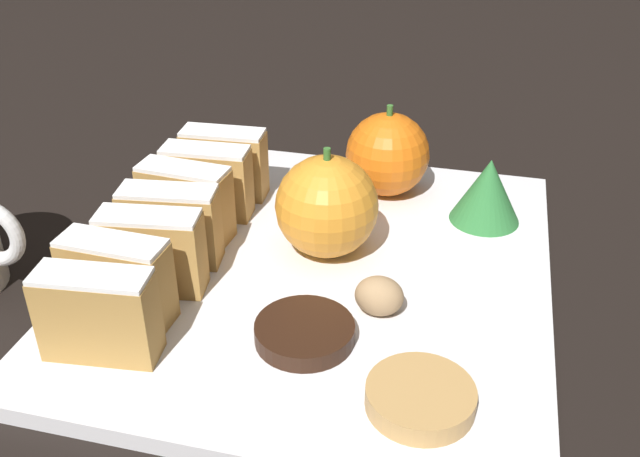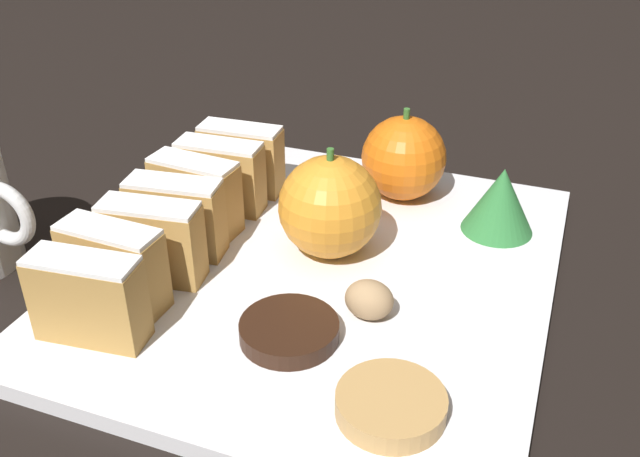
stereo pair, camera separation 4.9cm
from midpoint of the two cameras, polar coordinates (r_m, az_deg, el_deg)
name	(u,v)px [view 1 (the left image)]	position (r m, az deg, el deg)	size (l,w,h in m)	color
ground_plane	(320,279)	(0.51, -2.74, -4.13)	(6.00, 6.00, 0.00)	black
serving_platter	(320,272)	(0.51, -2.76, -3.58)	(0.32, 0.35, 0.01)	white
stollen_slice_front	(98,315)	(0.44, -20.47, -6.59)	(0.07, 0.03, 0.06)	#B28442
stollen_slice_second	(117,280)	(0.46, -18.86, -4.01)	(0.07, 0.03, 0.06)	#B28442
stollen_slice_third	(152,252)	(0.48, -16.15, -1.90)	(0.07, 0.03, 0.06)	#B28442
stollen_slice_fourth	(171,225)	(0.51, -14.56, 0.16)	(0.07, 0.03, 0.06)	#B28442
stollen_slice_fifth	(186,202)	(0.54, -13.25, 2.03)	(0.07, 0.03, 0.06)	#B28442
stollen_slice_sixth	(207,181)	(0.56, -11.48, 3.64)	(0.07, 0.03, 0.06)	#B28442
stollen_slice_back	(225,163)	(0.59, -10.01, 5.13)	(0.07, 0.03, 0.06)	#B28442
orange_near	(324,206)	(0.50, -2.50, 1.73)	(0.07, 0.07, 0.08)	orange
orange_far	(387,154)	(0.58, 3.04, 5.89)	(0.07, 0.07, 0.08)	orange
walnut	(379,296)	(0.45, 1.67, -5.51)	(0.03, 0.03, 0.03)	tan
chocolate_cookie	(305,332)	(0.44, -4.48, -8.39)	(0.06, 0.06, 0.01)	black
gingerbread_cookie	(420,397)	(0.39, 4.45, -13.47)	(0.06, 0.06, 0.01)	tan
evergreen_sprig	(488,190)	(0.55, 10.84, 2.94)	(0.05, 0.05, 0.05)	#2D7538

